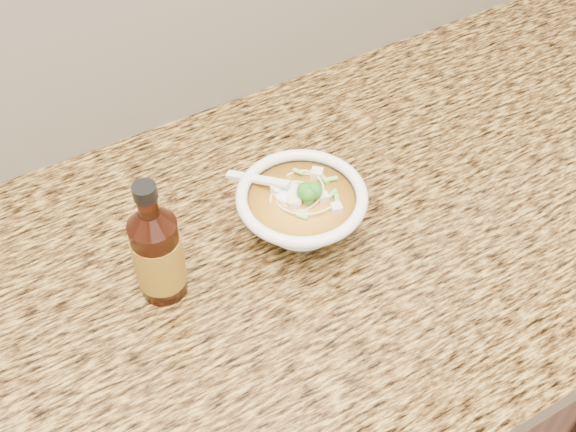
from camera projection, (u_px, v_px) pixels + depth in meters
counter_slab at (134, 326)px, 0.88m from camera, size 4.00×0.68×0.04m
soup_bowl at (301, 212)px, 0.93m from camera, size 0.17×0.18×0.09m
hot_sauce_bottle at (158, 253)px, 0.85m from camera, size 0.07×0.07×0.18m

